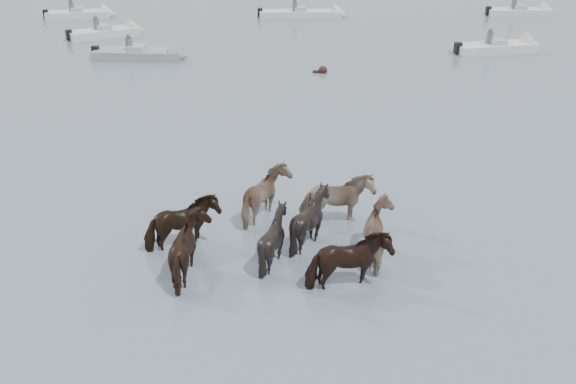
{
  "coord_description": "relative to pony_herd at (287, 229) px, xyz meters",
  "views": [
    {
      "loc": [
        2.6,
        -13.43,
        7.95
      ],
      "look_at": [
        2.19,
        1.14,
        1.1
      ],
      "focal_mm": 39.5,
      "sensor_mm": 36.0,
      "label": 1
    }
  ],
  "objects": [
    {
      "name": "pony_herd",
      "position": [
        0.0,
        0.0,
        0.0
      ],
      "size": [
        6.85,
        4.83,
        1.63
      ],
      "color": "black",
      "rests_on": "ground"
    },
    {
      "name": "motorboat_f",
      "position": [
        -15.18,
        32.32,
        -0.33
      ],
      "size": [
        5.04,
        2.76,
        1.92
      ],
      "rotation": [
        0.0,
        0.0,
        0.26
      ],
      "color": "silver",
      "rests_on": "ground"
    },
    {
      "name": "motorboat_e",
      "position": [
        16.55,
        34.07,
        -0.33
      ],
      "size": [
        5.1,
        1.83,
        1.92
      ],
      "rotation": [
        0.0,
        0.0,
        0.05
      ],
      "color": "silver",
      "rests_on": "ground"
    },
    {
      "name": "ground",
      "position": [
        -2.19,
        -0.17,
        -0.56
      ],
      "size": [
        400.0,
        400.0,
        0.0
      ],
      "primitive_type": "plane",
      "color": "slate",
      "rests_on": "ground"
    },
    {
      "name": "swimming_pony",
      "position": [
        1.21,
        17.23,
        -0.46
      ],
      "size": [
        0.72,
        0.44,
        0.44
      ],
      "color": "black",
      "rests_on": "ground"
    },
    {
      "name": "motorboat_b",
      "position": [
        -7.85,
        19.85,
        -0.33
      ],
      "size": [
        5.21,
        1.8,
        1.92
      ],
      "rotation": [
        0.0,
        0.0,
        -0.04
      ],
      "color": "gray",
      "rests_on": "ground"
    },
    {
      "name": "motorboat_d",
      "position": [
        11.68,
        22.19,
        -0.33
      ],
      "size": [
        5.29,
        2.83,
        1.92
      ],
      "rotation": [
        0.0,
        0.0,
        0.26
      ],
      "color": "silver",
      "rests_on": "ground"
    },
    {
      "name": "motorboat_a",
      "position": [
        -11.47,
        25.9,
        -0.33
      ],
      "size": [
        4.78,
        3.86,
        1.92
      ],
      "rotation": [
        0.0,
        0.0,
        0.57
      ],
      "color": "silver",
      "rests_on": "ground"
    },
    {
      "name": "motorboat_c",
      "position": [
        0.78,
        32.8,
        -0.34
      ],
      "size": [
        6.41,
        1.8,
        1.92
      ],
      "rotation": [
        0.0,
        0.0,
        0.03
      ],
      "color": "silver",
      "rests_on": "ground"
    }
  ]
}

